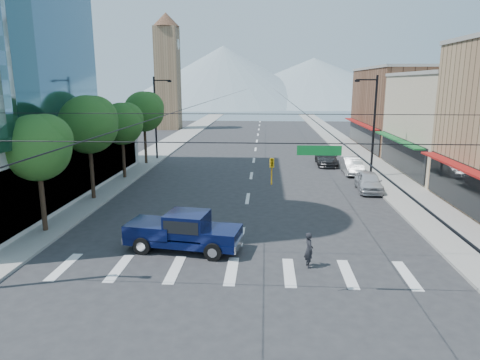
{
  "coord_description": "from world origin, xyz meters",
  "views": [
    {
      "loc": [
        1.26,
        -16.42,
        8.33
      ],
      "look_at": [
        -0.15,
        6.97,
        3.0
      ],
      "focal_mm": 32.0,
      "sensor_mm": 36.0,
      "label": 1
    }
  ],
  "objects": [
    {
      "name": "mountain_left",
      "position": [
        -15.0,
        150.0,
        11.0
      ],
      "size": [
        80.0,
        80.0,
        22.0
      ],
      "primitive_type": "cone",
      "color": "gray",
      "rests_on": "ground"
    },
    {
      "name": "clock_tower",
      "position": [
        -16.5,
        62.0,
        10.64
      ],
      "size": [
        4.8,
        4.8,
        20.4
      ],
      "color": "#8C6B4C",
      "rests_on": "ground"
    },
    {
      "name": "shop_mid",
      "position": [
        20.0,
        24.0,
        4.5
      ],
      "size": [
        12.0,
        14.0,
        9.0
      ],
      "primitive_type": "cube",
      "color": "tan",
      "rests_on": "ground"
    },
    {
      "name": "lamp_pole_ne",
      "position": [
        10.67,
        22.0,
        4.94
      ],
      "size": [
        2.0,
        0.25,
        9.0
      ],
      "color": "black",
      "rests_on": "ground"
    },
    {
      "name": "signal_rig",
      "position": [
        0.19,
        -1.0,
        4.64
      ],
      "size": [
        21.8,
        0.2,
        9.0
      ],
      "color": "black",
      "rests_on": "ground"
    },
    {
      "name": "parked_car_near",
      "position": [
        9.4,
        16.79,
        0.76
      ],
      "size": [
        2.06,
        4.57,
        1.52
      ],
      "primitive_type": "imported",
      "rotation": [
        0.0,
        0.0,
        -0.06
      ],
      "color": "silver",
      "rests_on": "ground"
    },
    {
      "name": "tree_midnear",
      "position": [
        -11.07,
        13.1,
        5.59
      ],
      "size": [
        4.09,
        4.09,
        7.52
      ],
      "color": "black",
      "rests_on": "ground"
    },
    {
      "name": "pedestrian",
      "position": [
        3.32,
        2.19,
        0.83
      ],
      "size": [
        0.52,
        0.68,
        1.67
      ],
      "primitive_type": "imported",
      "rotation": [
        0.0,
        0.0,
        1.79
      ],
      "color": "black",
      "rests_on": "ground"
    },
    {
      "name": "mountain_right",
      "position": [
        20.0,
        160.0,
        9.0
      ],
      "size": [
        90.0,
        90.0,
        18.0
      ],
      "primitive_type": "cone",
      "color": "gray",
      "rests_on": "ground"
    },
    {
      "name": "tree_midfar",
      "position": [
        -11.07,
        20.1,
        4.99
      ],
      "size": [
        3.65,
        3.64,
        6.71
      ],
      "color": "black",
      "rests_on": "ground"
    },
    {
      "name": "sidewalk_right",
      "position": [
        12.0,
        40.0,
        0.07
      ],
      "size": [
        4.0,
        120.0,
        0.15
      ],
      "primitive_type": "cube",
      "color": "gray",
      "rests_on": "ground"
    },
    {
      "name": "lamp_pole_nw",
      "position": [
        -10.67,
        30.0,
        4.94
      ],
      "size": [
        2.0,
        0.25,
        9.0
      ],
      "color": "black",
      "rests_on": "ground"
    },
    {
      "name": "sidewalk_left",
      "position": [
        -12.0,
        40.0,
        0.07
      ],
      "size": [
        4.0,
        120.0,
        0.15
      ],
      "primitive_type": "cube",
      "color": "gray",
      "rests_on": "ground"
    },
    {
      "name": "tree_near",
      "position": [
        -11.07,
        6.1,
        4.99
      ],
      "size": [
        3.65,
        3.64,
        6.71
      ],
      "color": "black",
      "rests_on": "ground"
    },
    {
      "name": "pickup_truck",
      "position": [
        -2.85,
        3.91,
        1.03
      ],
      "size": [
        6.1,
        2.97,
        1.98
      ],
      "rotation": [
        0.0,
        0.0,
        -0.16
      ],
      "color": "#070E35",
      "rests_on": "ground"
    },
    {
      "name": "parked_car_far",
      "position": [
        7.6,
        27.76,
        0.74
      ],
      "size": [
        2.19,
        5.17,
        1.49
      ],
      "primitive_type": "imported",
      "rotation": [
        0.0,
        0.0,
        -0.02
      ],
      "color": "#272729",
      "rests_on": "ground"
    },
    {
      "name": "ground",
      "position": [
        0.0,
        0.0,
        0.0
      ],
      "size": [
        160.0,
        160.0,
        0.0
      ],
      "primitive_type": "plane",
      "color": "#28282B",
      "rests_on": "ground"
    },
    {
      "name": "tree_far",
      "position": [
        -11.07,
        27.1,
        5.59
      ],
      "size": [
        4.09,
        4.09,
        7.52
      ],
      "color": "black",
      "rests_on": "ground"
    },
    {
      "name": "parked_car_mid",
      "position": [
        9.4,
        23.45,
        0.75
      ],
      "size": [
        1.68,
        4.61,
        1.51
      ],
      "primitive_type": "imported",
      "rotation": [
        0.0,
        0.0,
        -0.02
      ],
      "color": "silver",
      "rests_on": "ground"
    },
    {
      "name": "shop_far",
      "position": [
        20.0,
        40.0,
        5.0
      ],
      "size": [
        12.0,
        18.0,
        10.0
      ],
      "primitive_type": "cube",
      "color": "brown",
      "rests_on": "ground"
    }
  ]
}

